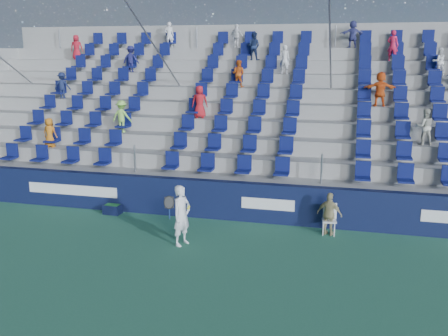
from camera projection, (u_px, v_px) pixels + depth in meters
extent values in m
plane|color=#2F6E50|center=(189.00, 258.00, 12.54)|extent=(70.00, 70.00, 0.00)
cube|color=#0F173A|center=(220.00, 200.00, 15.38)|extent=(24.00, 0.30, 1.20)
cube|color=white|center=(72.00, 190.00, 16.40)|extent=(3.20, 0.02, 0.34)
cube|color=white|center=(268.00, 204.00, 14.87)|extent=(1.60, 0.02, 0.34)
cube|color=gray|center=(225.00, 195.00, 15.92)|extent=(24.00, 0.85, 1.20)
cube|color=gray|center=(231.00, 181.00, 16.66)|extent=(24.00, 0.85, 1.70)
cube|color=gray|center=(237.00, 168.00, 17.41)|extent=(24.00, 0.85, 2.20)
cube|color=gray|center=(242.00, 156.00, 18.16)|extent=(24.00, 0.85, 2.70)
cube|color=gray|center=(246.00, 145.00, 18.90)|extent=(24.00, 0.85, 3.20)
cube|color=gray|center=(251.00, 135.00, 19.65)|extent=(24.00, 0.85, 3.70)
cube|color=gray|center=(255.00, 126.00, 20.39)|extent=(24.00, 0.85, 4.20)
cube|color=gray|center=(259.00, 117.00, 21.14)|extent=(24.00, 0.85, 4.70)
cube|color=gray|center=(262.00, 109.00, 21.89)|extent=(24.00, 0.85, 5.20)
cube|color=gray|center=(265.00, 96.00, 22.41)|extent=(24.00, 0.50, 6.20)
cube|color=#0D1552|center=(225.00, 166.00, 15.70)|extent=(16.05, 0.50, 0.70)
cube|color=#0D1552|center=(231.00, 145.00, 16.39)|extent=(16.05, 0.50, 0.70)
cube|color=#0D1552|center=(237.00, 127.00, 17.08)|extent=(16.05, 0.50, 0.70)
cube|color=#0D1552|center=(242.00, 109.00, 17.77)|extent=(16.05, 0.50, 0.70)
cube|color=#0D1552|center=(247.00, 93.00, 18.46)|extent=(16.05, 0.50, 0.70)
cube|color=#0D1552|center=(251.00, 78.00, 19.15)|extent=(16.05, 0.50, 0.70)
cube|color=#0D1552|center=(256.00, 65.00, 19.83)|extent=(16.05, 0.50, 0.70)
cube|color=#0D1552|center=(260.00, 52.00, 20.52)|extent=(16.05, 0.50, 0.70)
cube|color=#0D1552|center=(263.00, 40.00, 21.21)|extent=(16.05, 0.50, 0.70)
cylinder|color=gray|center=(170.00, 71.00, 18.98)|extent=(0.06, 7.68, 4.55)
cylinder|color=gray|center=(331.00, 72.00, 17.57)|extent=(0.06, 7.68, 4.55)
cylinder|color=gray|center=(15.00, 69.00, 20.58)|extent=(0.06, 7.68, 4.55)
imported|color=#CB5617|center=(238.00, 74.00, 19.18)|extent=(0.56, 0.47, 1.04)
imported|color=#3A3E81|center=(353.00, 34.00, 20.25)|extent=(1.05, 0.62, 1.08)
imported|color=#C56B17|center=(50.00, 133.00, 17.88)|extent=(0.52, 0.34, 1.05)
imported|color=#C2193E|center=(393.00, 46.00, 19.20)|extent=(0.48, 0.39, 1.16)
imported|color=#B0171F|center=(200.00, 102.00, 18.04)|extent=(0.65, 0.51, 1.17)
imported|color=silver|center=(285.00, 59.00, 19.47)|extent=(0.43, 0.30, 1.11)
imported|color=#8FD153|center=(122.00, 116.00, 17.98)|extent=(0.77, 0.48, 1.16)
imported|color=beige|center=(425.00, 127.00, 15.56)|extent=(0.60, 0.50, 1.14)
imported|color=silver|center=(169.00, 35.00, 22.11)|extent=(0.48, 0.39, 1.13)
imported|color=#B11727|center=(77.00, 47.00, 22.39)|extent=(0.61, 0.49, 1.09)
imported|color=white|center=(439.00, 62.00, 18.16)|extent=(0.56, 0.48, 0.99)
imported|color=white|center=(237.00, 36.00, 21.40)|extent=(0.63, 0.40, 1.00)
imported|color=#172046|center=(62.00, 85.00, 20.16)|extent=(0.72, 0.49, 1.04)
imported|color=#1B1B51|center=(131.00, 59.00, 21.00)|extent=(0.71, 0.42, 1.10)
imported|color=orange|center=(380.00, 89.00, 17.25)|extent=(1.14, 0.50, 1.18)
imported|color=#182549|center=(254.00, 46.00, 20.48)|extent=(0.61, 0.51, 1.13)
imported|color=silver|center=(182.00, 215.00, 13.23)|extent=(0.59, 0.70, 1.64)
cylinder|color=navy|center=(169.00, 213.00, 13.03)|extent=(0.03, 0.03, 0.28)
torus|color=black|center=(169.00, 202.00, 12.96)|extent=(0.30, 0.17, 0.28)
plane|color=#262626|center=(169.00, 202.00, 12.96)|extent=(0.30, 0.16, 0.29)
sphere|color=yellow|center=(188.00, 208.00, 12.92)|extent=(0.07, 0.07, 0.07)
sphere|color=yellow|center=(189.00, 207.00, 12.97)|extent=(0.07, 0.07, 0.07)
cube|color=white|center=(329.00, 221.00, 14.07)|extent=(0.43, 0.43, 0.04)
cube|color=white|center=(330.00, 211.00, 14.19)|extent=(0.38, 0.09, 0.47)
cylinder|color=white|center=(323.00, 229.00, 14.01)|extent=(0.03, 0.03, 0.38)
cylinder|color=white|center=(334.00, 230.00, 13.94)|extent=(0.03, 0.03, 0.38)
cylinder|color=white|center=(324.00, 226.00, 14.30)|extent=(0.03, 0.03, 0.38)
cylinder|color=white|center=(335.00, 226.00, 14.23)|extent=(0.03, 0.03, 0.38)
imported|color=tan|center=(330.00, 214.00, 13.97)|extent=(0.78, 0.50, 1.23)
cube|color=#10163A|center=(113.00, 209.00, 15.92)|extent=(0.56, 0.37, 0.30)
cube|color=#1E662D|center=(112.00, 207.00, 15.90)|extent=(0.45, 0.27, 0.18)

